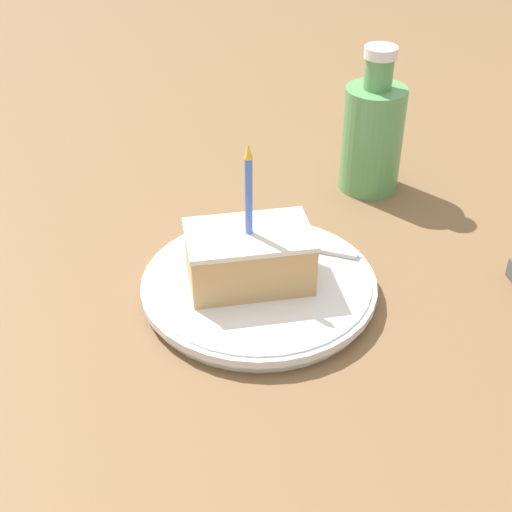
{
  "coord_description": "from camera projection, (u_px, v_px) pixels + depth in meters",
  "views": [
    {
      "loc": [
        -0.52,
        0.1,
        0.43
      ],
      "look_at": [
        0.02,
        0.0,
        0.05
      ],
      "focal_mm": 50.0,
      "sensor_mm": 36.0,
      "label": 1
    }
  ],
  "objects": [
    {
      "name": "ground_plane",
      "position": [
        262.0,
        322.0,
        0.69
      ],
      "size": [
        2.4,
        2.4,
        0.04
      ],
      "color": "brown",
      "rests_on": "ground"
    },
    {
      "name": "plate",
      "position": [
        256.0,
        286.0,
        0.69
      ],
      "size": [
        0.23,
        0.23,
        0.02
      ],
      "color": "silver",
      "rests_on": "ground_plane"
    },
    {
      "name": "fork",
      "position": [
        268.0,
        238.0,
        0.73
      ],
      "size": [
        0.1,
        0.15,
        0.0
      ],
      "color": "#B2B2B7",
      "rests_on": "plate"
    },
    {
      "name": "cake_slice",
      "position": [
        249.0,
        256.0,
        0.66
      ],
      "size": [
        0.07,
        0.12,
        0.14
      ],
      "color": "tan",
      "rests_on": "plate"
    },
    {
      "name": "bottle",
      "position": [
        373.0,
        134.0,
        0.83
      ],
      "size": [
        0.07,
        0.07,
        0.17
      ],
      "color": "#599959",
      "rests_on": "ground_plane"
    }
  ]
}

